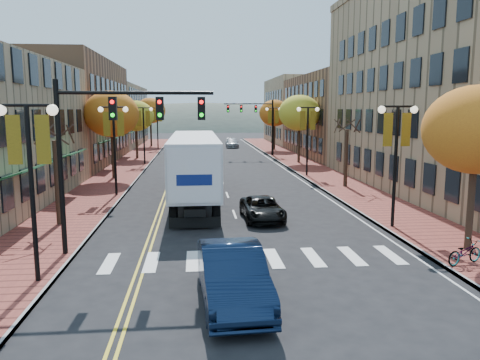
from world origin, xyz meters
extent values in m
plane|color=black|center=(0.00, 0.00, 0.00)|extent=(200.00, 200.00, 0.00)
cube|color=brown|center=(-9.00, 32.50, 0.07)|extent=(4.00, 85.00, 0.15)
cube|color=brown|center=(9.00, 32.50, 0.07)|extent=(4.00, 85.00, 0.15)
cube|color=brown|center=(-17.00, 36.00, 5.50)|extent=(12.00, 24.00, 11.00)
cube|color=#9E8966|center=(-17.00, 61.00, 4.75)|extent=(12.00, 26.00, 9.50)
cube|color=brown|center=(18.50, 42.00, 5.00)|extent=(15.00, 24.00, 10.00)
cube|color=#9E8966|center=(18.50, 64.00, 5.50)|extent=(15.00, 20.00, 11.00)
cylinder|color=#382619|center=(-9.00, 8.00, 2.25)|extent=(0.28, 0.28, 4.20)
cylinder|color=#382619|center=(-9.00, 24.00, 2.60)|extent=(0.28, 0.28, 4.90)
ellipsoid|color=orange|center=(-9.00, 24.00, 5.46)|extent=(4.48, 4.48, 3.81)
cylinder|color=#382619|center=(-9.00, 40.00, 2.42)|extent=(0.28, 0.28, 4.55)
ellipsoid|color=gold|center=(-9.00, 40.00, 5.07)|extent=(4.16, 4.16, 3.54)
cylinder|color=#382619|center=(-9.00, 58.00, 2.67)|extent=(0.28, 0.28, 5.04)
ellipsoid|color=orange|center=(-9.00, 58.00, 5.62)|extent=(4.61, 4.61, 3.92)
cylinder|color=#382619|center=(9.00, 2.00, 2.42)|extent=(0.28, 0.28, 4.55)
ellipsoid|color=orange|center=(9.00, 2.00, 5.07)|extent=(4.16, 4.16, 3.54)
cylinder|color=#382619|center=(9.00, 18.00, 2.25)|extent=(0.28, 0.28, 4.20)
cylinder|color=#382619|center=(9.00, 34.00, 2.60)|extent=(0.28, 0.28, 4.90)
ellipsoid|color=gold|center=(9.00, 34.00, 5.46)|extent=(4.48, 4.48, 3.81)
cylinder|color=#382619|center=(9.00, 50.00, 2.53)|extent=(0.28, 0.28, 4.76)
ellipsoid|color=orange|center=(9.00, 50.00, 5.30)|extent=(4.35, 4.35, 3.70)
cylinder|color=black|center=(-7.50, 0.00, 3.00)|extent=(0.16, 0.16, 6.00)
cylinder|color=black|center=(-7.50, 0.00, 6.00)|extent=(1.60, 0.10, 0.10)
sphere|color=#FFF2CC|center=(-8.30, 0.00, 5.85)|extent=(0.36, 0.36, 0.36)
sphere|color=#FFF2CC|center=(-6.70, 0.00, 5.85)|extent=(0.36, 0.36, 0.36)
cube|color=gold|center=(-7.95, 0.00, 4.90)|extent=(0.45, 0.03, 1.60)
cube|color=gold|center=(-7.05, 0.00, 4.90)|extent=(0.45, 0.03, 1.60)
cylinder|color=black|center=(-7.50, 16.00, 3.00)|extent=(0.16, 0.16, 6.00)
cylinder|color=black|center=(-7.50, 16.00, 6.00)|extent=(1.60, 0.10, 0.10)
sphere|color=#FFF2CC|center=(-8.30, 16.00, 5.85)|extent=(0.36, 0.36, 0.36)
sphere|color=#FFF2CC|center=(-6.70, 16.00, 5.85)|extent=(0.36, 0.36, 0.36)
cube|color=gold|center=(-7.95, 16.00, 4.90)|extent=(0.45, 0.03, 1.60)
cube|color=gold|center=(-7.05, 16.00, 4.90)|extent=(0.45, 0.03, 1.60)
cylinder|color=black|center=(-7.50, 34.00, 3.00)|extent=(0.16, 0.16, 6.00)
cylinder|color=black|center=(-7.50, 34.00, 6.00)|extent=(1.60, 0.10, 0.10)
sphere|color=#FFF2CC|center=(-8.30, 34.00, 5.85)|extent=(0.36, 0.36, 0.36)
sphere|color=#FFF2CC|center=(-6.70, 34.00, 5.85)|extent=(0.36, 0.36, 0.36)
cube|color=gold|center=(-7.95, 34.00, 4.90)|extent=(0.45, 0.03, 1.60)
cube|color=gold|center=(-7.05, 34.00, 4.90)|extent=(0.45, 0.03, 1.60)
cylinder|color=black|center=(-7.50, 52.00, 3.00)|extent=(0.16, 0.16, 6.00)
cylinder|color=black|center=(-7.50, 52.00, 6.00)|extent=(1.60, 0.10, 0.10)
sphere|color=#FFF2CC|center=(-8.30, 52.00, 5.85)|extent=(0.36, 0.36, 0.36)
sphere|color=#FFF2CC|center=(-6.70, 52.00, 5.85)|extent=(0.36, 0.36, 0.36)
cube|color=gold|center=(-7.95, 52.00, 4.90)|extent=(0.45, 0.03, 1.60)
cube|color=gold|center=(-7.05, 52.00, 4.90)|extent=(0.45, 0.03, 1.60)
cylinder|color=black|center=(7.50, 6.00, 3.00)|extent=(0.16, 0.16, 6.00)
cylinder|color=black|center=(7.50, 6.00, 6.00)|extent=(1.60, 0.10, 0.10)
sphere|color=#FFF2CC|center=(6.70, 6.00, 5.85)|extent=(0.36, 0.36, 0.36)
sphere|color=#FFF2CC|center=(8.30, 6.00, 5.85)|extent=(0.36, 0.36, 0.36)
cube|color=gold|center=(7.05, 6.00, 4.90)|extent=(0.45, 0.03, 1.60)
cube|color=gold|center=(7.95, 6.00, 4.90)|extent=(0.45, 0.03, 1.60)
cylinder|color=black|center=(7.50, 24.00, 3.00)|extent=(0.16, 0.16, 6.00)
cylinder|color=black|center=(7.50, 24.00, 6.00)|extent=(1.60, 0.10, 0.10)
sphere|color=#FFF2CC|center=(6.70, 24.00, 5.85)|extent=(0.36, 0.36, 0.36)
sphere|color=#FFF2CC|center=(8.30, 24.00, 5.85)|extent=(0.36, 0.36, 0.36)
cube|color=gold|center=(7.05, 24.00, 4.90)|extent=(0.45, 0.03, 1.60)
cube|color=gold|center=(7.95, 24.00, 4.90)|extent=(0.45, 0.03, 1.60)
cylinder|color=black|center=(7.50, 42.00, 3.00)|extent=(0.16, 0.16, 6.00)
cylinder|color=black|center=(7.50, 42.00, 6.00)|extent=(1.60, 0.10, 0.10)
sphere|color=#FFF2CC|center=(6.70, 42.00, 5.85)|extent=(0.36, 0.36, 0.36)
sphere|color=#FFF2CC|center=(8.30, 42.00, 5.85)|extent=(0.36, 0.36, 0.36)
cube|color=gold|center=(7.05, 42.00, 4.90)|extent=(0.45, 0.03, 1.60)
cube|color=gold|center=(7.95, 42.00, 4.90)|extent=(0.45, 0.03, 1.60)
cylinder|color=black|center=(-7.40, 3.00, 3.50)|extent=(0.20, 0.20, 7.00)
cylinder|color=black|center=(-4.40, 3.00, 6.50)|extent=(6.00, 0.14, 0.14)
cube|color=black|center=(-5.30, 3.00, 5.90)|extent=(0.30, 0.25, 0.90)
sphere|color=#FF0C0C|center=(-5.30, 2.86, 6.15)|extent=(0.16, 0.16, 0.16)
cube|color=black|center=(-3.50, 3.00, 5.90)|extent=(0.30, 0.25, 0.90)
sphere|color=#FF0C0C|center=(-3.50, 2.86, 6.15)|extent=(0.16, 0.16, 0.16)
cube|color=black|center=(-1.88, 3.00, 5.90)|extent=(0.30, 0.25, 0.90)
sphere|color=#FF0C0C|center=(-1.88, 2.86, 6.15)|extent=(0.16, 0.16, 0.16)
cylinder|color=black|center=(7.40, 42.00, 3.50)|extent=(0.20, 0.20, 7.00)
cylinder|color=black|center=(4.40, 42.00, 6.50)|extent=(6.00, 0.14, 0.14)
cube|color=black|center=(5.30, 42.00, 5.90)|extent=(0.30, 0.25, 0.90)
sphere|color=#FF0C0C|center=(5.30, 41.86, 6.15)|extent=(0.16, 0.16, 0.16)
cube|color=black|center=(3.50, 42.00, 5.90)|extent=(0.30, 0.25, 0.90)
sphere|color=#FF0C0C|center=(3.50, 41.86, 6.15)|extent=(0.16, 0.16, 0.16)
cube|color=black|center=(1.88, 42.00, 5.90)|extent=(0.30, 0.25, 0.90)
sphere|color=#FF0C0C|center=(1.88, 41.86, 6.15)|extent=(0.16, 0.16, 0.16)
cube|color=black|center=(-2.22, 13.30, 0.90)|extent=(1.08, 13.77, 0.37)
cube|color=silver|center=(-2.22, 13.30, 2.75)|extent=(2.77, 13.77, 2.97)
cube|color=black|center=(-2.24, 21.77, 1.75)|extent=(2.65, 3.18, 2.65)
cylinder|color=black|center=(-3.33, 7.79, 0.53)|extent=(0.37, 1.06, 1.06)
cylinder|color=black|center=(-1.10, 7.79, 0.53)|extent=(0.37, 1.06, 1.06)
cylinder|color=black|center=(-3.33, 9.06, 0.53)|extent=(0.37, 1.06, 1.06)
cylinder|color=black|center=(-1.11, 9.06, 0.53)|extent=(0.37, 1.06, 1.06)
cylinder|color=black|center=(-3.35, 20.50, 0.53)|extent=(0.37, 1.06, 1.06)
cylinder|color=black|center=(-1.12, 20.50, 0.53)|extent=(0.37, 1.06, 1.06)
cylinder|color=black|center=(-3.35, 22.83, 0.53)|extent=(0.37, 1.06, 1.06)
cylinder|color=black|center=(-1.13, 22.83, 0.53)|extent=(0.37, 1.06, 1.06)
imported|color=#0C1933|center=(-1.07, -2.10, 0.88)|extent=(2.13, 5.43, 1.76)
imported|color=black|center=(1.37, 8.54, 0.61)|extent=(2.14, 4.46, 1.23)
imported|color=silver|center=(-1.91, 52.45, 0.68)|extent=(2.04, 4.14, 1.36)
imported|color=#A0A1A7|center=(3.45, 55.95, 0.69)|extent=(2.05, 4.78, 1.37)
imported|color=#B1B0B8|center=(0.50, 72.17, 0.65)|extent=(1.79, 4.09, 1.31)
imported|color=gray|center=(7.80, 0.25, 0.60)|extent=(1.81, 1.18, 0.90)
camera|label=1|loc=(-2.12, -15.68, 5.89)|focal=35.00mm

